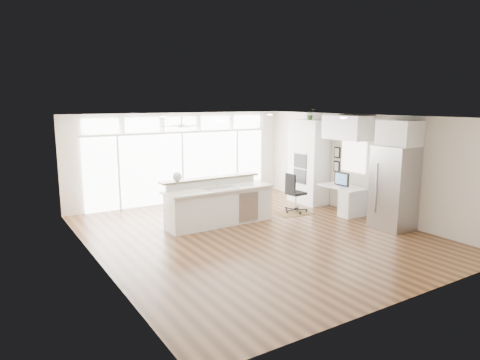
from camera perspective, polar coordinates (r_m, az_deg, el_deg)
floor at (r=9.97m, az=1.91°, el=-7.32°), size 7.00×8.00×0.02m
ceiling at (r=9.50m, az=2.01°, el=8.43°), size 7.00×8.00×0.02m
wall_back at (r=13.12m, az=-7.87°, el=2.97°), size 7.00×0.04×2.70m
wall_front at (r=6.79m, az=21.26°, el=-4.62°), size 7.00×0.04×2.70m
wall_left at (r=8.25m, az=-18.65°, el=-1.87°), size 0.04×8.00×2.70m
wall_right at (r=11.94m, az=16.04°, el=1.93°), size 0.04×8.00×2.70m
glass_wall at (r=13.10m, az=-7.73°, el=1.64°), size 5.80×0.06×2.08m
transom_row at (r=12.97m, az=-7.87°, el=7.46°), size 5.90×0.06×0.40m
desk_window at (r=12.08m, az=14.90°, el=3.04°), size 0.04×0.85×0.85m
ceiling_fan at (r=11.72m, az=-7.82°, el=7.64°), size 1.16×1.16×0.32m
recessed_lights at (r=9.67m, az=1.34°, el=8.35°), size 3.40×3.00×0.02m
oven_cabinet at (r=12.99m, az=9.14°, el=2.42°), size 0.64×1.20×2.50m
desk_nook at (r=12.05m, az=13.57°, el=-2.58°), size 0.72×1.30×0.76m
upper_cabinets at (r=11.80m, az=14.11°, el=6.81°), size 0.64×1.30×0.64m
refrigerator at (r=10.85m, az=19.85°, el=-0.98°), size 0.76×0.90×2.00m
fridge_cabinet at (r=10.73m, az=20.47°, el=5.87°), size 0.64×0.90×0.60m
framed_photos at (r=12.53m, az=12.80°, el=2.69°), size 0.06×0.22×0.80m
kitchen_island at (r=10.65m, az=-2.73°, el=-2.97°), size 2.85×1.10×1.13m
rug at (r=11.88m, az=7.22°, el=-4.40°), size 0.99×0.78×0.01m
office_chair at (r=11.92m, az=7.47°, el=-1.71°), size 0.58×0.54×1.08m
fishbowl at (r=10.44m, az=-8.38°, el=0.45°), size 0.24×0.24×0.23m
monitor at (r=11.88m, az=13.42°, el=0.14°), size 0.09×0.50×0.42m
keyboard at (r=11.79m, az=12.79°, el=-0.90°), size 0.12×0.30×0.01m
potted_plant at (r=12.87m, az=9.32°, el=8.49°), size 0.33×0.36×0.25m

